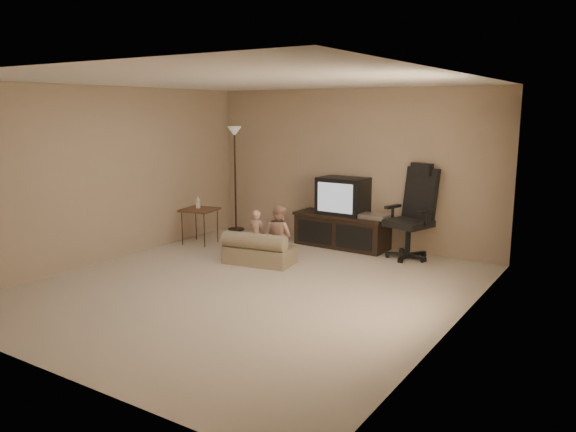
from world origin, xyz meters
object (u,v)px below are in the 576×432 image
(tv_stand, at_px, (343,218))
(floor_lamp, at_px, (235,155))
(toddler_right, at_px, (279,235))
(office_chair, at_px, (412,225))
(side_table, at_px, (199,210))
(toddler_left, at_px, (257,235))
(child_sofa, at_px, (258,251))

(tv_stand, distance_m, floor_lamp, 2.38)
(tv_stand, relative_size, toddler_right, 1.86)
(tv_stand, height_order, floor_lamp, floor_lamp)
(office_chair, relative_size, side_table, 1.79)
(office_chair, distance_m, floor_lamp, 3.49)
(tv_stand, height_order, side_table, tv_stand)
(floor_lamp, height_order, toddler_left, floor_lamp)
(office_chair, height_order, child_sofa, office_chair)
(office_chair, bearing_deg, tv_stand, -166.31)
(child_sofa, bearing_deg, office_chair, 32.79)
(child_sofa, height_order, toddler_left, toddler_left)
(toddler_left, distance_m, toddler_right, 0.38)
(child_sofa, bearing_deg, tv_stand, 62.55)
(floor_lamp, height_order, toddler_right, floor_lamp)
(side_table, bearing_deg, toddler_left, -14.28)
(tv_stand, bearing_deg, toddler_left, -113.67)
(toddler_left, bearing_deg, toddler_right, 175.39)
(tv_stand, height_order, office_chair, office_chair)
(tv_stand, relative_size, toddler_left, 2.09)
(tv_stand, distance_m, toddler_left, 1.57)
(office_chair, xyz_separation_m, child_sofa, (-1.71, -1.51, -0.31))
(tv_stand, relative_size, office_chair, 1.12)
(office_chair, xyz_separation_m, floor_lamp, (-3.38, 0.11, 0.86))
(office_chair, distance_m, side_table, 3.40)
(floor_lamp, relative_size, toddler_right, 2.21)
(toddler_left, bearing_deg, child_sofa, 126.28)
(office_chair, relative_size, floor_lamp, 0.75)
(tv_stand, relative_size, floor_lamp, 0.84)
(office_chair, distance_m, toddler_left, 2.30)
(floor_lamp, distance_m, toddler_right, 2.60)
(toddler_left, bearing_deg, office_chair, -149.69)
(child_sofa, bearing_deg, side_table, 153.37)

